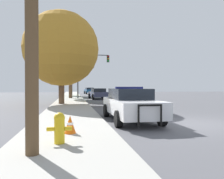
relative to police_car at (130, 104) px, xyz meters
The scene contains 12 objects.
ground_plane 2.75m from the police_car, 28.07° to the right, with size 110.00×110.00×0.00m, color #4F4F54.
sidewalk_left 3.12m from the police_car, 155.87° to the right, with size 3.00×110.00×0.13m.
police_car is the anchor object (origin of this frame).
fire_hydrant 5.04m from the police_car, 125.84° to the right, with size 0.62×0.27×0.78m.
traffic_light 18.60m from the police_car, 91.07° to the left, with size 4.11×0.35×5.66m.
car_background_distant 37.67m from the police_car, 88.36° to the left, with size 2.22×4.54×1.37m.
car_background_midblock 17.79m from the police_car, 88.04° to the left, with size 2.21×4.51×1.36m.
car_background_oncoming 21.50m from the police_car, 78.77° to the left, with size 2.21×4.55×1.32m.
tree_sidewalk_near 10.51m from the police_car, 111.10° to the left, with size 6.27×6.27×7.76m.
tree_sidewalk_mid 19.36m from the police_car, 98.64° to the left, with size 5.44×5.44×8.37m.
tree_sidewalk_far 27.59m from the police_car, 95.74° to the left, with size 5.25×5.25×7.64m.
traffic_cone 3.99m from the police_car, 132.74° to the right, with size 0.36×0.36×0.54m.
Camera 1 is at (-4.97, -8.47, 1.56)m, focal length 35.00 mm.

